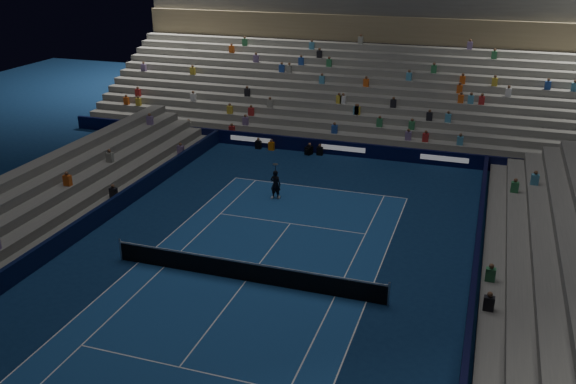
# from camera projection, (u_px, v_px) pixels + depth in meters

# --- Properties ---
(ground) EXTENTS (90.00, 90.00, 0.00)m
(ground) POSITION_uv_depth(u_px,v_px,m) (246.00, 281.00, 27.83)
(ground) COLOR #0C244A
(ground) RESTS_ON ground
(court_surface) EXTENTS (10.97, 23.77, 0.01)m
(court_surface) POSITION_uv_depth(u_px,v_px,m) (246.00, 281.00, 27.83)
(court_surface) COLOR navy
(court_surface) RESTS_ON ground
(sponsor_barrier_far) EXTENTS (44.00, 0.25, 1.00)m
(sponsor_barrier_far) POSITION_uv_depth(u_px,v_px,m) (343.00, 149.00, 43.91)
(sponsor_barrier_far) COLOR black
(sponsor_barrier_far) RESTS_ON ground
(sponsor_barrier_east) EXTENTS (0.25, 37.00, 1.00)m
(sponsor_barrier_east) POSITION_uv_depth(u_px,v_px,m) (471.00, 309.00, 24.82)
(sponsor_barrier_east) COLOR black
(sponsor_barrier_east) RESTS_ON ground
(sponsor_barrier_west) EXTENTS (0.25, 37.00, 1.00)m
(sponsor_barrier_west) POSITION_uv_depth(u_px,v_px,m) (62.00, 241.00, 30.47)
(sponsor_barrier_west) COLOR black
(sponsor_barrier_west) RESTS_ON ground
(grandstand_main) EXTENTS (44.00, 15.20, 11.20)m
(grandstand_main) POSITION_uv_depth(u_px,v_px,m) (371.00, 82.00, 51.09)
(grandstand_main) COLOR slate
(grandstand_main) RESTS_ON ground
(grandstand_east) EXTENTS (5.00, 37.00, 2.50)m
(grandstand_east) POSITION_uv_depth(u_px,v_px,m) (566.00, 315.00, 23.65)
(grandstand_east) COLOR slate
(grandstand_east) RESTS_ON ground
(grandstand_west) EXTENTS (5.00, 37.00, 2.50)m
(grandstand_west) POSITION_uv_depth(u_px,v_px,m) (3.00, 223.00, 31.32)
(grandstand_west) COLOR slate
(grandstand_west) RESTS_ON ground
(tennis_net) EXTENTS (12.90, 0.10, 1.10)m
(tennis_net) POSITION_uv_depth(u_px,v_px,m) (246.00, 271.00, 27.64)
(tennis_net) COLOR #B2B2B7
(tennis_net) RESTS_ON ground
(tennis_player) EXTENTS (0.68, 0.48, 1.75)m
(tennis_player) POSITION_uv_depth(u_px,v_px,m) (276.00, 184.00, 36.43)
(tennis_player) COLOR black
(tennis_player) RESTS_ON ground
(broadcast_camera) EXTENTS (0.58, 0.94, 0.55)m
(broadcast_camera) POSITION_uv_depth(u_px,v_px,m) (309.00, 151.00, 44.16)
(broadcast_camera) COLOR black
(broadcast_camera) RESTS_ON ground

